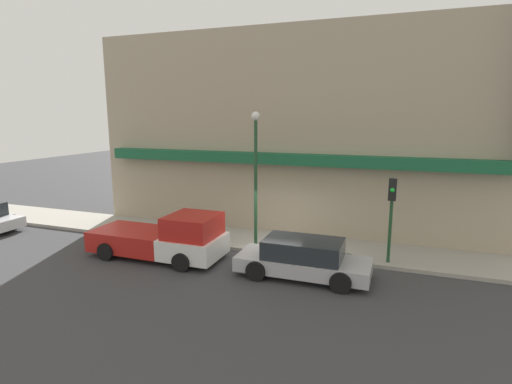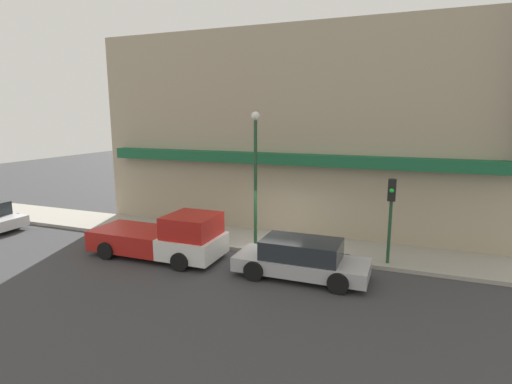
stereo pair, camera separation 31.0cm
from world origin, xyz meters
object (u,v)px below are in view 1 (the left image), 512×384
pickup_truck (166,238)px  parked_car (303,258)px  fire_hydrant (295,242)px  traffic_light (392,205)px  street_lamp (256,163)px

pickup_truck → parked_car: size_ratio=1.17×
parked_car → fire_hydrant: bearing=110.9°
fire_hydrant → traffic_light: 4.16m
pickup_truck → traffic_light: bearing=12.1°
traffic_light → pickup_truck: bearing=-166.4°
pickup_truck → street_lamp: 4.72m
parked_car → street_lamp: bearing=137.9°
pickup_truck → parked_car: pickup_truck is taller
street_lamp → traffic_light: 5.57m
parked_car → pickup_truck: bearing=179.9°
fire_hydrant → pickup_truck: bearing=-153.3°
street_lamp → parked_car: bearing=-42.1°
fire_hydrant → street_lamp: (-1.73, 0.02, 3.18)m
pickup_truck → traffic_light: (8.35, 2.02, 1.57)m
traffic_light → street_lamp: bearing=176.2°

